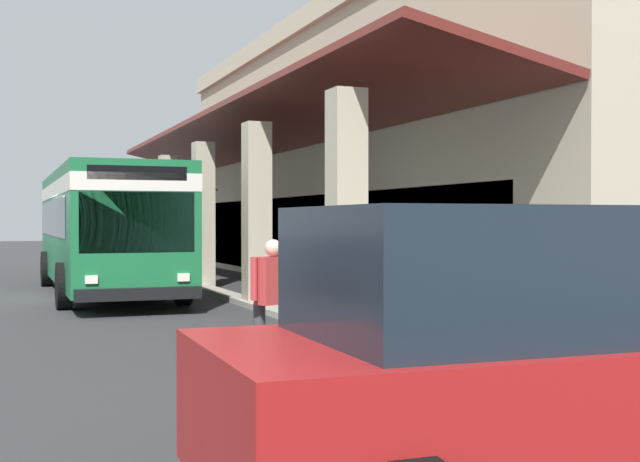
{
  "coord_description": "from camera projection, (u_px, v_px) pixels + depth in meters",
  "views": [
    {
      "loc": [
        21.41,
        -0.86,
        1.89
      ],
      "look_at": [
        3.95,
        5.98,
        1.65
      ],
      "focal_mm": 46.94,
      "sensor_mm": 36.0,
      "label": 1
    }
  ],
  "objects": [
    {
      "name": "potted_palm",
      "position": [
        196.0,
        249.0,
        30.56
      ],
      "size": [
        1.66,
        1.57,
        3.24
      ],
      "color": "gray",
      "rests_on": "ground"
    },
    {
      "name": "transit_bus",
      "position": [
        105.0,
        222.0,
        21.56
      ],
      "size": [
        11.23,
        2.89,
        3.34
      ],
      "color": "#196638",
      "rests_on": "ground"
    },
    {
      "name": "curb_strip",
      "position": [
        198.0,
        286.0,
        23.25
      ],
      "size": [
        30.36,
        0.5,
        0.12
      ],
      "primitive_type": "cube",
      "color": "#9E998E",
      "rests_on": "ground"
    },
    {
      "name": "ground",
      "position": [
        336.0,
        288.0,
        23.19
      ],
      "size": [
        120.0,
        120.0,
        0.0
      ],
      "primitive_type": "plane",
      "color": "#2D2D30"
    },
    {
      "name": "pedestrian",
      "position": [
        273.0,
        296.0,
        10.71
      ],
      "size": [
        0.41,
        0.65,
        1.64
      ],
      "color": "#38383D",
      "rests_on": "ground"
    },
    {
      "name": "plaza_building",
      "position": [
        494.0,
        155.0,
        26.72
      ],
      "size": [
        25.6,
        16.59,
        7.99
      ],
      "color": "#B2A88E",
      "rests_on": "ground"
    },
    {
      "name": "parked_suv_red",
      "position": [
        568.0,
        355.0,
        5.41
      ],
      "size": [
        2.79,
        4.85,
        1.97
      ],
      "color": "maroon",
      "rests_on": "ground"
    }
  ]
}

